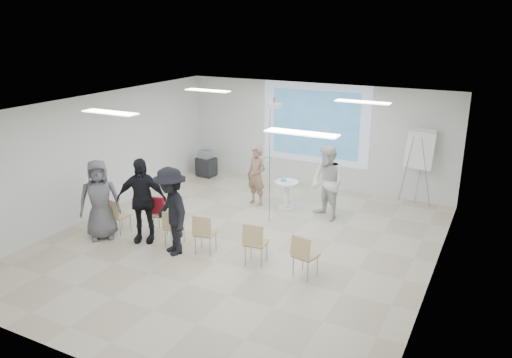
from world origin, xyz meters
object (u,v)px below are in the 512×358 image
at_px(laptop, 175,226).
at_px(flipchart_easel, 420,150).
at_px(chair_right_inner, 255,241).
at_px(pedestal_table, 286,193).
at_px(player_right, 328,179).
at_px(audience_mid, 171,206).
at_px(audience_outer, 99,195).
at_px(player_left, 257,172).
at_px(chair_left_mid, 161,212).
at_px(chair_center, 204,231).
at_px(chair_left_inner, 173,225).
at_px(chair_far_left, 118,214).
at_px(av_cart, 206,164).
at_px(audience_left, 141,194).
at_px(chair_right_far, 304,253).

relative_size(laptop, flipchart_easel, 0.15).
xyz_separation_m(chair_right_inner, flipchart_easel, (2.19, 5.00, 0.96)).
distance_m(pedestal_table, player_right, 1.29).
bearing_deg(flipchart_easel, chair_right_inner, -103.18).
xyz_separation_m(audience_mid, audience_outer, (-1.88, -0.09, -0.05)).
relative_size(player_left, chair_left_mid, 2.09).
distance_m(chair_center, audience_mid, 0.86).
relative_size(pedestal_table, chair_right_inner, 0.90).
bearing_deg(chair_left_inner, chair_left_mid, 131.44).
height_order(chair_left_mid, chair_center, chair_center).
height_order(chair_far_left, chair_left_inner, chair_left_inner).
height_order(chair_left_inner, laptop, chair_left_inner).
height_order(player_left, av_cart, player_left).
xyz_separation_m(pedestal_table, player_left, (-0.84, -0.04, 0.46)).
distance_m(player_right, laptop, 3.84).
xyz_separation_m(pedestal_table, player_right, (1.13, -0.13, 0.59)).
bearing_deg(audience_left, player_left, 46.92).
bearing_deg(chair_far_left, chair_left_inner, 9.34).
bearing_deg(player_left, chair_right_far, -36.85).
bearing_deg(chair_left_inner, chair_right_far, -14.74).
xyz_separation_m(chair_right_far, flipchart_easel, (1.14, 5.03, 0.98)).
bearing_deg(chair_far_left, laptop, 12.71).
relative_size(chair_left_mid, audience_outer, 0.42).
bearing_deg(chair_left_inner, chair_right_inner, -13.95).
height_order(player_right, chair_far_left, player_right).
xyz_separation_m(player_left, chair_center, (0.38, -3.12, -0.38)).
distance_m(chair_right_far, flipchart_easel, 5.25).
bearing_deg(pedestal_table, chair_left_mid, -125.44).
distance_m(chair_left_mid, laptop, 0.73).
distance_m(player_right, audience_mid, 3.97).
bearing_deg(av_cart, chair_left_inner, -59.81).
bearing_deg(chair_right_inner, audience_mid, -177.97).
bearing_deg(chair_right_far, audience_mid, -162.85).
bearing_deg(chair_far_left, audience_outer, -106.75).
xyz_separation_m(audience_left, audience_outer, (-0.93, -0.30, -0.07)).
bearing_deg(flipchart_easel, av_cart, -165.71).
distance_m(player_left, chair_right_inner, 3.47).
xyz_separation_m(chair_center, chair_right_far, (2.22, -0.00, 0.00)).
bearing_deg(audience_outer, chair_right_far, -38.75).
xyz_separation_m(chair_far_left, flipchart_easel, (5.68, 5.04, 1.02)).
height_order(chair_right_inner, flipchart_easel, flipchart_easel).
distance_m(chair_far_left, chair_right_inner, 3.50).
bearing_deg(audience_outer, pedestal_table, 6.99).
bearing_deg(audience_mid, chair_right_inner, 42.41).
bearing_deg(av_cart, player_right, -13.68).
bearing_deg(audience_outer, chair_far_left, 21.90).
bearing_deg(chair_right_far, flipchart_easel, 89.07).
bearing_deg(audience_left, chair_far_left, 154.39).
bearing_deg(player_left, chair_left_mid, -98.70).
distance_m(player_left, player_right, 1.98).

